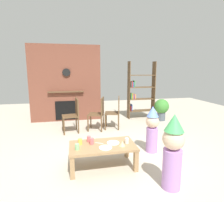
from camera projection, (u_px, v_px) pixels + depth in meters
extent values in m
plane|color=#BCB29E|center=(109.00, 152.00, 3.74)|extent=(12.00, 12.00, 0.00)
cube|color=brown|center=(66.00, 83.00, 5.86)|extent=(2.20, 0.18, 2.40)
cube|color=black|center=(67.00, 110.00, 5.91)|extent=(0.70, 0.02, 0.60)
cube|color=brown|center=(66.00, 92.00, 5.77)|extent=(1.10, 0.10, 0.04)
cylinder|color=black|center=(66.00, 72.00, 5.69)|extent=(0.24, 0.04, 0.24)
cube|color=brown|center=(129.00, 90.00, 6.12)|extent=(0.02, 0.28, 1.90)
cube|color=brown|center=(153.00, 90.00, 6.30)|extent=(0.02, 0.28, 1.90)
cube|color=brown|center=(141.00, 110.00, 6.33)|extent=(0.86, 0.28, 0.02)
cube|color=brown|center=(141.00, 99.00, 6.27)|extent=(0.86, 0.28, 0.02)
cube|color=brown|center=(141.00, 87.00, 6.20)|extent=(0.86, 0.28, 0.02)
cube|color=brown|center=(142.00, 75.00, 6.13)|extent=(0.86, 0.28, 0.02)
cube|color=#B23333|center=(130.00, 108.00, 6.24)|extent=(0.02, 0.20, 0.16)
cube|color=#3359A5|center=(131.00, 107.00, 6.24)|extent=(0.02, 0.20, 0.23)
cube|color=#3F8C4C|center=(130.00, 96.00, 6.17)|extent=(0.03, 0.20, 0.20)
cube|color=gold|center=(132.00, 96.00, 6.18)|extent=(0.03, 0.20, 0.20)
cube|color=#8C4C99|center=(133.00, 97.00, 6.19)|extent=(0.03, 0.20, 0.16)
cube|color=#D87F3F|center=(135.00, 96.00, 6.20)|extent=(0.03, 0.20, 0.16)
cube|color=#4C4C51|center=(131.00, 84.00, 6.10)|extent=(0.03, 0.20, 0.18)
cube|color=#B23333|center=(132.00, 84.00, 6.11)|extent=(0.03, 0.20, 0.19)
cube|color=#3359A5|center=(133.00, 85.00, 6.12)|extent=(0.03, 0.20, 0.17)
cube|color=#3F8C4C|center=(134.00, 84.00, 6.12)|extent=(0.03, 0.20, 0.21)
cube|color=#9E7A51|center=(103.00, 146.00, 3.12)|extent=(1.10, 0.61, 0.04)
cube|color=#9E7A51|center=(72.00, 168.00, 2.80)|extent=(0.07, 0.07, 0.35)
cube|color=#9E7A51|center=(136.00, 161.00, 3.00)|extent=(0.07, 0.07, 0.35)
cube|color=#9E7A51|center=(72.00, 153.00, 3.30)|extent=(0.07, 0.07, 0.35)
cube|color=#9E7A51|center=(127.00, 148.00, 3.51)|extent=(0.07, 0.07, 0.35)
cylinder|color=#E5666B|center=(89.00, 139.00, 3.24)|extent=(0.07, 0.07, 0.10)
cylinder|color=#8CD18C|center=(77.00, 147.00, 2.92)|extent=(0.07, 0.07, 0.10)
cylinder|color=silver|center=(127.00, 141.00, 3.16)|extent=(0.07, 0.07, 0.10)
cylinder|color=#E5666B|center=(92.00, 141.00, 3.13)|extent=(0.07, 0.07, 0.11)
cylinder|color=#F2CC4C|center=(80.00, 142.00, 3.13)|extent=(0.07, 0.07, 0.10)
cylinder|color=white|center=(113.00, 143.00, 3.18)|extent=(0.21, 0.21, 0.01)
cylinder|color=white|center=(106.00, 148.00, 2.99)|extent=(0.21, 0.21, 0.01)
cone|color=#EAC68C|center=(122.00, 143.00, 3.06)|extent=(0.10, 0.10, 0.08)
cube|color=silver|center=(99.00, 143.00, 3.18)|extent=(0.14, 0.09, 0.01)
cylinder|color=#B27FCC|center=(172.00, 169.00, 2.57)|extent=(0.26, 0.26, 0.57)
sphere|color=beige|center=(173.00, 139.00, 2.49)|extent=(0.30, 0.30, 0.30)
cone|color=#4CB766|center=(174.00, 123.00, 2.45)|extent=(0.27, 0.27, 0.24)
cylinder|color=#B27FCC|center=(152.00, 140.00, 3.71)|extent=(0.23, 0.23, 0.50)
sphere|color=beige|center=(152.00, 121.00, 3.65)|extent=(0.26, 0.26, 0.26)
cone|color=#668CE5|center=(153.00, 111.00, 3.61)|extent=(0.23, 0.23, 0.21)
cube|color=brown|center=(70.00, 116.00, 4.84)|extent=(0.45, 0.45, 0.02)
cube|color=brown|center=(77.00, 107.00, 4.86)|extent=(0.08, 0.40, 0.45)
cylinder|color=brown|center=(63.00, 123.00, 4.98)|extent=(0.04, 0.04, 0.43)
cylinder|color=brown|center=(64.00, 127.00, 4.65)|extent=(0.04, 0.04, 0.43)
cylinder|color=brown|center=(76.00, 122.00, 5.10)|extent=(0.04, 0.04, 0.43)
cylinder|color=brown|center=(78.00, 126.00, 4.77)|extent=(0.04, 0.04, 0.43)
cube|color=brown|center=(96.00, 114.00, 5.03)|extent=(0.50, 0.50, 0.02)
cube|color=brown|center=(102.00, 106.00, 4.97)|extent=(0.15, 0.39, 0.45)
cylinder|color=brown|center=(91.00, 120.00, 5.26)|extent=(0.04, 0.04, 0.43)
cylinder|color=brown|center=(88.00, 124.00, 4.90)|extent=(0.04, 0.04, 0.43)
cylinder|color=brown|center=(103.00, 121.00, 5.23)|extent=(0.04, 0.04, 0.43)
cylinder|color=brown|center=(101.00, 124.00, 4.87)|extent=(0.04, 0.04, 0.43)
cube|color=brown|center=(112.00, 113.00, 5.17)|extent=(0.49, 0.49, 0.02)
cube|color=brown|center=(119.00, 105.00, 5.12)|extent=(0.13, 0.40, 0.45)
cylinder|color=brown|center=(106.00, 119.00, 5.39)|extent=(0.04, 0.04, 0.43)
cylinder|color=brown|center=(105.00, 123.00, 5.03)|extent=(0.04, 0.04, 0.43)
cylinder|color=brown|center=(119.00, 119.00, 5.37)|extent=(0.04, 0.04, 0.43)
cylinder|color=brown|center=(119.00, 123.00, 5.02)|extent=(0.04, 0.04, 0.43)
cylinder|color=#4C5660|center=(161.00, 116.00, 6.02)|extent=(0.26, 0.26, 0.27)
sphere|color=#3E8634|center=(162.00, 106.00, 5.96)|extent=(0.46, 0.46, 0.46)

